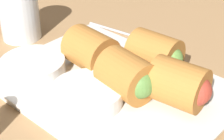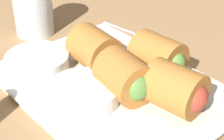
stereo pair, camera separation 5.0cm
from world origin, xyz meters
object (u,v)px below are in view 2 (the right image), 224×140
at_px(dipping_bowl_near, 84,92).
at_px(drinking_glass, 33,8).
at_px(spoon, 163,42).
at_px(serving_plate, 112,89).
at_px(dipping_bowl_far, 37,61).

bearing_deg(dipping_bowl_near, drinking_glass, -16.25).
bearing_deg(dipping_bowl_near, spoon, -76.27).
distance_m(serving_plate, spoon, 0.16).
bearing_deg(drinking_glass, serving_plate, 175.56).
relative_size(serving_plate, drinking_glass, 3.31).
height_order(serving_plate, dipping_bowl_far, dipping_bowl_far).
xyz_separation_m(dipping_bowl_near, spoon, (0.05, -0.21, -0.02)).
bearing_deg(dipping_bowl_far, spoon, -104.80).
relative_size(serving_plate, spoon, 1.91).
bearing_deg(spoon, dipping_bowl_near, 103.73).
height_order(dipping_bowl_near, spoon, dipping_bowl_near).
height_order(spoon, drinking_glass, drinking_glass).
bearing_deg(dipping_bowl_near, serving_plate, -86.70).
xyz_separation_m(dipping_bowl_far, drinking_glass, (0.13, -0.07, 0.02)).
xyz_separation_m(serving_plate, drinking_glass, (0.23, -0.02, 0.04)).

